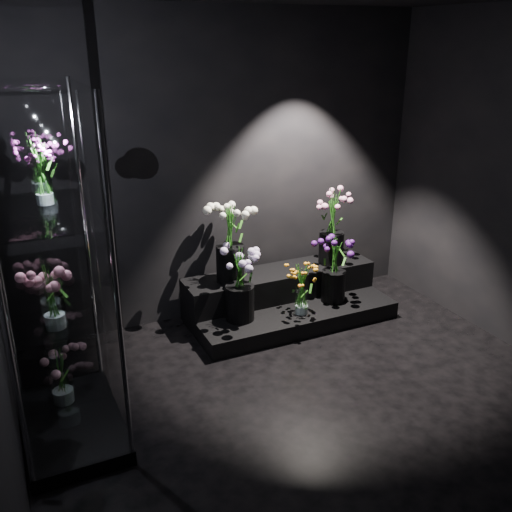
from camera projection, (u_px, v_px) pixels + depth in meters
floor at (332, 422)px, 4.01m from camera, size 4.00×4.00×0.00m
wall_back at (222, 170)px, 5.20m from camera, size 4.00×0.00×4.00m
display_riser at (285, 298)px, 5.51m from camera, size 1.91×0.85×0.42m
display_case at (52, 277)px, 3.52m from camera, size 0.63×1.05×2.30m
bouquet_orange_bells at (302, 288)px, 5.15m from camera, size 0.33×0.33×0.49m
bouquet_lilac at (240, 279)px, 5.00m from camera, size 0.48×0.48×0.68m
bouquet_purple at (334, 265)px, 5.36m from camera, size 0.45×0.45×0.64m
bouquet_cream_roses at (230, 237)px, 5.14m from camera, size 0.43×0.43×0.72m
bouquet_pink_roses at (332, 222)px, 5.54m from camera, size 0.37×0.37×0.75m
bouquet_case_pink at (52, 294)px, 3.36m from camera, size 0.35×0.35×0.41m
bouquet_case_magenta at (41, 171)px, 3.43m from camera, size 0.27×0.27×0.40m
bouquet_case_base_pink at (61, 374)px, 3.99m from camera, size 0.39×0.39×0.42m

